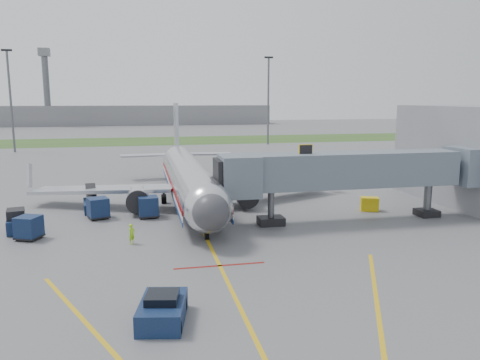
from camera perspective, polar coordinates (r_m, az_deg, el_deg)
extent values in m
plane|color=#565659|center=(34.70, -3.60, -8.15)|extent=(400.00, 400.00, 0.00)
cube|color=#2D4C1E|center=(123.22, -9.81, 4.73)|extent=(300.00, 25.00, 0.01)
cube|color=gold|center=(32.83, -3.08, -9.21)|extent=(0.25, 50.00, 0.01)
cube|color=maroon|center=(30.97, -2.49, -10.39)|extent=(6.00, 0.25, 0.01)
cube|color=gold|center=(21.56, -14.63, -20.29)|extent=(9.52, 20.04, 0.01)
cube|color=gold|center=(24.06, 16.75, -17.04)|extent=(9.52, 20.04, 0.01)
cylinder|color=silver|center=(48.57, -6.25, 0.30)|extent=(3.80, 28.00, 3.80)
sphere|color=silver|center=(34.93, -3.89, -3.44)|extent=(3.80, 3.80, 3.80)
sphere|color=#38383D|center=(33.68, -3.58, -3.93)|extent=(2.74, 2.74, 2.74)
cube|color=black|center=(34.42, -3.81, -2.69)|extent=(2.20, 1.20, 0.55)
cone|color=silver|center=(64.84, -7.74, 2.67)|extent=(3.80, 5.00, 3.80)
cube|color=#B7BAC1|center=(63.97, -7.79, 6.17)|extent=(0.35, 4.20, 7.00)
cube|color=#B7BAC1|center=(48.64, -16.24, -1.10)|extent=(15.10, 8.59, 1.13)
cube|color=#B7BAC1|center=(50.27, 3.45, -0.38)|extent=(15.10, 8.59, 1.13)
cylinder|color=silver|center=(45.64, -12.34, -2.22)|extent=(2.10, 3.60, 2.10)
cylinder|color=silver|center=(46.71, 0.52, -1.71)|extent=(2.10, 3.60, 2.10)
cube|color=maroon|center=(48.85, -4.00, -0.03)|extent=(0.05, 28.00, 0.45)
cube|color=navy|center=(49.01, -3.99, -1.06)|extent=(0.05, 28.00, 0.35)
cylinder|color=black|center=(36.51, -4.07, -6.75)|extent=(0.28, 0.70, 0.70)
cylinder|color=black|center=(49.29, -9.27, -2.29)|extent=(0.50, 1.00, 1.00)
cylinder|color=black|center=(49.79, -3.28, -2.06)|extent=(0.50, 1.00, 1.00)
cube|color=slate|center=(42.09, 13.07, 1.24)|extent=(20.00, 3.00, 3.00)
cube|color=slate|center=(39.01, -0.10, 0.54)|extent=(3.20, 3.60, 3.40)
cube|color=black|center=(38.78, -1.84, 0.48)|extent=(1.60, 3.00, 2.80)
cube|color=gold|center=(40.33, 8.00, 3.62)|extent=(1.20, 0.15, 1.00)
cylinder|color=#595B60|center=(40.23, 3.81, -3.34)|extent=(0.56, 0.56, 3.10)
cube|color=black|center=(40.52, 3.79, -4.99)|extent=(2.20, 1.60, 0.70)
cylinder|color=#595B60|center=(46.54, 21.89, -2.22)|extent=(0.70, 0.70, 3.10)
cube|color=black|center=(46.80, 21.79, -3.72)|extent=(1.80, 1.80, 0.60)
cube|color=slate|center=(48.39, 26.06, 1.59)|extent=(3.00, 4.00, 3.40)
cube|color=slate|center=(55.32, 27.02, 2.85)|extent=(10.00, 16.00, 10.00)
cylinder|color=#595B60|center=(105.72, -26.15, 8.48)|extent=(0.44, 0.44, 20.00)
cube|color=black|center=(106.15, -26.58, 13.98)|extent=(2.00, 0.40, 0.40)
cylinder|color=#595B60|center=(111.70, 3.47, 9.48)|extent=(0.44, 0.44, 20.00)
cube|color=black|center=(112.10, 3.52, 14.70)|extent=(2.00, 0.40, 0.40)
cube|color=slate|center=(202.84, -13.63, 7.69)|extent=(120.00, 14.00, 8.00)
cylinder|color=#595B60|center=(200.81, -22.50, 10.06)|extent=(2.40, 2.40, 28.00)
cube|color=slate|center=(201.57, -22.78, 14.18)|extent=(4.00, 4.00, 3.00)
cube|color=#0E1A3E|center=(23.91, -9.41, -15.50)|extent=(2.75, 3.82, 1.06)
cube|color=black|center=(23.63, -9.46, -14.02)|extent=(1.81, 1.81, 0.48)
cylinder|color=black|center=(23.01, -12.12, -17.06)|extent=(0.36, 0.80, 0.77)
cylinder|color=black|center=(22.75, -7.62, -17.25)|extent=(0.36, 0.80, 0.77)
cylinder|color=black|center=(25.23, -10.99, -14.51)|extent=(0.36, 0.80, 0.77)
cylinder|color=black|center=(24.99, -6.94, -14.64)|extent=(0.36, 0.80, 0.77)
cube|color=#0E1A3E|center=(42.30, -25.58, -4.97)|extent=(1.94, 2.97, 1.10)
cube|color=black|center=(42.09, -25.68, -3.74)|extent=(1.63, 1.98, 0.77)
cylinder|color=black|center=(41.46, -26.35, -5.78)|extent=(0.34, 0.58, 0.55)
cylinder|color=black|center=(41.41, -24.83, -5.69)|extent=(0.34, 0.58, 0.55)
cylinder|color=black|center=(43.37, -26.23, -5.12)|extent=(0.34, 0.58, 0.55)
cylinder|color=black|center=(43.32, -24.79, -5.02)|extent=(0.34, 0.58, 0.55)
cube|color=#0E1A3E|center=(44.29, -16.92, -3.19)|extent=(2.17, 2.17, 1.70)
cube|color=black|center=(44.48, -16.87, -4.26)|extent=(2.24, 2.24, 0.13)
cylinder|color=black|center=(43.72, -17.48, -4.59)|extent=(0.33, 0.37, 0.31)
cylinder|color=black|center=(44.03, -15.82, -4.41)|extent=(0.33, 0.37, 0.31)
cylinder|color=black|center=(44.96, -17.89, -4.22)|extent=(0.33, 0.37, 0.31)
cylinder|color=black|center=(45.27, -16.27, -4.04)|extent=(0.33, 0.37, 0.31)
cube|color=#0E1A3E|center=(39.73, -24.36, -5.20)|extent=(2.14, 2.14, 1.63)
cube|color=black|center=(39.93, -24.28, -6.33)|extent=(2.21, 2.21, 0.13)
cylinder|color=black|center=(39.83, -25.55, -6.53)|extent=(0.33, 0.36, 0.29)
cylinder|color=black|center=(39.09, -24.06, -6.71)|extent=(0.33, 0.36, 0.29)
cylinder|color=black|center=(40.79, -24.49, -6.07)|extent=(0.33, 0.36, 0.29)
cylinder|color=black|center=(40.08, -23.02, -6.24)|extent=(0.33, 0.36, 0.29)
cube|color=#0E1A3E|center=(43.60, -11.13, -3.13)|extent=(1.86, 1.86, 1.73)
cube|color=black|center=(43.80, -11.10, -4.22)|extent=(1.92, 1.92, 0.13)
cylinder|color=black|center=(43.11, -11.90, -4.54)|extent=(0.27, 0.33, 0.31)
cylinder|color=black|center=(43.23, -10.12, -4.44)|extent=(0.27, 0.33, 0.31)
cylinder|color=black|center=(44.41, -12.04, -4.12)|extent=(0.27, 0.33, 0.31)
cylinder|color=black|center=(44.52, -10.32, -4.03)|extent=(0.27, 0.33, 0.31)
cube|color=#0E1A3E|center=(47.54, -17.58, -3.04)|extent=(2.01, 4.06, 0.97)
cube|color=black|center=(47.86, -17.67, -1.70)|extent=(1.53, 4.46, 1.53)
cylinder|color=black|center=(46.19, -18.18, -3.67)|extent=(0.31, 0.63, 0.61)
cylinder|color=black|center=(46.22, -16.83, -3.59)|extent=(0.31, 0.63, 0.61)
cylinder|color=black|center=(48.94, -18.27, -2.93)|extent=(0.31, 0.63, 0.61)
cylinder|color=black|center=(48.97, -17.00, -2.86)|extent=(0.31, 0.63, 0.61)
cube|color=gold|center=(47.09, 15.50, -2.83)|extent=(1.93, 1.60, 1.33)
cylinder|color=black|center=(47.13, 14.80, -3.41)|extent=(0.32, 0.39, 0.33)
cylinder|color=black|center=(47.28, 16.14, -3.43)|extent=(0.32, 0.39, 0.33)
imported|color=#96DC19|center=(36.04, -13.06, -6.42)|extent=(0.65, 0.67, 1.55)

